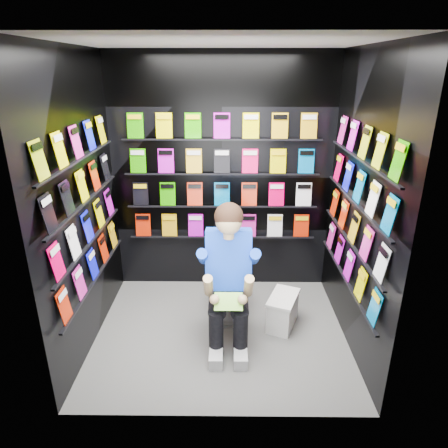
{
  "coord_description": "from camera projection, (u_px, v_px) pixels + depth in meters",
  "views": [
    {
      "loc": [
        0.07,
        -3.24,
        2.42
      ],
      "look_at": [
        0.03,
        0.15,
        1.09
      ],
      "focal_mm": 32.0,
      "sensor_mm": 36.0,
      "label": 1
    }
  ],
  "objects": [
    {
      "name": "floor",
      "position": [
        221.0,
        333.0,
        3.91
      ],
      "size": [
        2.4,
        2.4,
        0.0
      ],
      "primitive_type": "plane",
      "color": "#575755",
      "rests_on": "ground"
    },
    {
      "name": "ceiling",
      "position": [
        220.0,
        42.0,
        2.95
      ],
      "size": [
        2.4,
        2.4,
        0.0
      ],
      "primitive_type": "plane",
      "color": "white",
      "rests_on": "floor"
    },
    {
      "name": "wall_back",
      "position": [
        222.0,
        178.0,
        4.36
      ],
      "size": [
        2.4,
        0.04,
        2.6
      ],
      "primitive_type": "cube",
      "color": "black",
      "rests_on": "floor"
    },
    {
      "name": "wall_front",
      "position": [
        217.0,
        260.0,
        2.5
      ],
      "size": [
        2.4,
        0.04,
        2.6
      ],
      "primitive_type": "cube",
      "color": "black",
      "rests_on": "floor"
    },
    {
      "name": "wall_left",
      "position": [
        81.0,
        207.0,
        3.44
      ],
      "size": [
        0.04,
        2.0,
        2.6
      ],
      "primitive_type": "cube",
      "color": "black",
      "rests_on": "floor"
    },
    {
      "name": "wall_right",
      "position": [
        360.0,
        208.0,
        3.42
      ],
      "size": [
        0.04,
        2.0,
        2.6
      ],
      "primitive_type": "cube",
      "color": "black",
      "rests_on": "floor"
    },
    {
      "name": "comics_back",
      "position": [
        222.0,
        178.0,
        4.33
      ],
      "size": [
        2.1,
        0.06,
        1.37
      ],
      "primitive_type": null,
      "color": "#E90050",
      "rests_on": "wall_back"
    },
    {
      "name": "comics_left",
      "position": [
        85.0,
        206.0,
        3.44
      ],
      "size": [
        0.06,
        1.7,
        1.37
      ],
      "primitive_type": null,
      "color": "#E90050",
      "rests_on": "wall_left"
    },
    {
      "name": "comics_right",
      "position": [
        357.0,
        207.0,
        3.42
      ],
      "size": [
        0.06,
        1.7,
        1.37
      ],
      "primitive_type": null,
      "color": "#E90050",
      "rests_on": "wall_right"
    },
    {
      "name": "toilet",
      "position": [
        228.0,
        281.0,
        4.13
      ],
      "size": [
        0.42,
        0.75,
        0.73
      ],
      "primitive_type": "imported",
      "rotation": [
        0.0,
        0.0,
        3.14
      ],
      "color": "silver",
      "rests_on": "floor"
    },
    {
      "name": "longbox",
      "position": [
        283.0,
        312.0,
        3.97
      ],
      "size": [
        0.36,
        0.46,
        0.3
      ],
      "primitive_type": "cube",
      "rotation": [
        0.0,
        0.0,
        -0.38
      ],
      "color": "silver",
      "rests_on": "floor"
    },
    {
      "name": "longbox_lid",
      "position": [
        283.0,
        298.0,
        3.91
      ],
      "size": [
        0.39,
        0.49,
        0.03
      ],
      "primitive_type": "cube",
      "rotation": [
        0.0,
        0.0,
        -0.38
      ],
      "color": "silver",
      "rests_on": "longbox"
    },
    {
      "name": "reader",
      "position": [
        229.0,
        260.0,
        3.61
      ],
      "size": [
        0.56,
        0.82,
        1.51
      ],
      "primitive_type": null,
      "rotation": [
        0.0,
        0.0,
        -0.0
      ],
      "color": "blue",
      "rests_on": "toilet"
    },
    {
      "name": "held_comic",
      "position": [
        228.0,
        301.0,
        3.37
      ],
      "size": [
        0.24,
        0.14,
        0.1
      ],
      "primitive_type": "cube",
      "rotation": [
        -0.96,
        0.0,
        -0.0
      ],
      "color": "#1B9747",
      "rests_on": "reader"
    }
  ]
}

